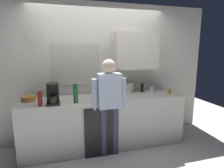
{
  "coord_description": "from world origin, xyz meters",
  "views": [
    {
      "loc": [
        -0.74,
        -2.8,
        1.75
      ],
      "look_at": [
        0.12,
        0.25,
        1.16
      ],
      "focal_mm": 29.81,
      "sensor_mm": 36.0,
      "label": 1
    }
  ],
  "objects": [
    {
      "name": "storage_canister",
      "position": [
        0.55,
        0.52,
        1.01
      ],
      "size": [
        0.14,
        0.14,
        0.17
      ],
      "primitive_type": "cylinder",
      "color": "silver",
      "rests_on": "kitchen_counter"
    },
    {
      "name": "dishwasher_panel",
      "position": [
        -0.14,
        -0.03,
        0.41
      ],
      "size": [
        0.56,
        0.02,
        0.83
      ],
      "primitive_type": "cube",
      "color": "black",
      "rests_on": "ground_plane"
    },
    {
      "name": "ground_plane",
      "position": [
        0.0,
        0.0,
        0.0
      ],
      "size": [
        8.0,
        8.0,
        0.0
      ],
      "primitive_type": "plane",
      "color": "silver"
    },
    {
      "name": "bottle_dark_sauce",
      "position": [
        0.79,
        0.47,
        1.01
      ],
      "size": [
        0.06,
        0.06,
        0.18
      ],
      "primitive_type": "cylinder",
      "color": "black",
      "rests_on": "kitchen_counter"
    },
    {
      "name": "person_at_sink",
      "position": [
        0.0,
        0.0,
        0.95
      ],
      "size": [
        0.57,
        0.22,
        1.6
      ],
      "rotation": [
        0.0,
        0.0,
        -0.01
      ],
      "color": "#3F4766",
      "rests_on": "ground_plane"
    },
    {
      "name": "bottle_green_wine",
      "position": [
        -0.52,
        0.08,
        1.07
      ],
      "size": [
        0.07,
        0.07,
        0.3
      ],
      "primitive_type": "cylinder",
      "color": "#195923",
      "rests_on": "kitchen_counter"
    },
    {
      "name": "bottle_red_vinegar",
      "position": [
        -1.05,
        0.07,
        1.03
      ],
      "size": [
        0.06,
        0.06,
        0.22
      ],
      "primitive_type": "cylinder",
      "color": "maroon",
      "rests_on": "kitchen_counter"
    },
    {
      "name": "mixing_bowl",
      "position": [
        -1.26,
        0.39,
        0.96
      ],
      "size": [
        0.22,
        0.22,
        0.08
      ],
      "primitive_type": "cylinder",
      "color": "orange",
      "rests_on": "kitchen_counter"
    },
    {
      "name": "kitchen_counter",
      "position": [
        0.0,
        0.3,
        0.46
      ],
      "size": [
        2.85,
        0.64,
        0.92
      ],
      "primitive_type": "cube",
      "color": "beige",
      "rests_on": "ground_plane"
    },
    {
      "name": "cup_yellow_cup",
      "position": [
        1.25,
        0.24,
        0.96
      ],
      "size": [
        0.07,
        0.07,
        0.09
      ],
      "primitive_type": "cylinder",
      "color": "yellow",
      "rests_on": "kitchen_counter"
    },
    {
      "name": "bottle_clear_soda",
      "position": [
        -0.89,
        0.48,
        1.06
      ],
      "size": [
        0.09,
        0.09,
        0.28
      ],
      "primitive_type": "cylinder",
      "color": "#2D8C33",
      "rests_on": "kitchen_counter"
    },
    {
      "name": "cup_terracotta_mug",
      "position": [
        -0.1,
        0.2,
        0.97
      ],
      "size": [
        0.08,
        0.08,
        0.09
      ],
      "primitive_type": "cylinder",
      "color": "#B26647",
      "rests_on": "kitchen_counter"
    },
    {
      "name": "back_wall_assembly",
      "position": [
        0.08,
        0.7,
        1.36
      ],
      "size": [
        4.45,
        0.42,
        2.6
      ],
      "color": "silver",
      "rests_on": "ground_plane"
    },
    {
      "name": "cup_white_mug",
      "position": [
        0.97,
        0.4,
        0.97
      ],
      "size": [
        0.08,
        0.08,
        0.1
      ],
      "primitive_type": "cylinder",
      "color": "white",
      "rests_on": "kitchen_counter"
    },
    {
      "name": "coffee_maker",
      "position": [
        -0.86,
        0.1,
        1.07
      ],
      "size": [
        0.2,
        0.2,
        0.33
      ],
      "color": "black",
      "rests_on": "kitchen_counter"
    }
  ]
}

